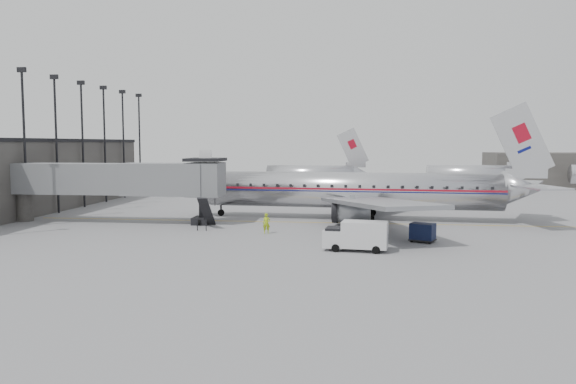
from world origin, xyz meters
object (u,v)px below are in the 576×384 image
at_px(airliner, 358,190).
at_px(ramp_worker, 266,223).
at_px(baggage_cart_navy, 423,232).
at_px(service_van, 356,235).

height_order(airliner, ramp_worker, airliner).
bearing_deg(ramp_worker, airliner, 43.25).
xyz_separation_m(airliner, baggage_cart_navy, (5.02, -12.76, -2.18)).
bearing_deg(baggage_cart_navy, service_van, -116.87).
distance_m(airliner, baggage_cart_navy, 13.89).
distance_m(airliner, ramp_worker, 12.99).
bearing_deg(service_van, ramp_worker, 144.97).
relative_size(baggage_cart_navy, ramp_worker, 1.32).
bearing_deg(airliner, baggage_cart_navy, -64.84).
relative_size(airliner, service_van, 7.82).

